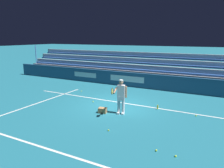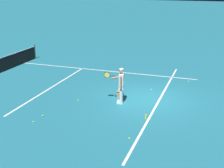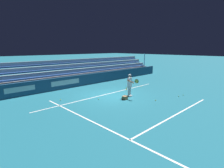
{
  "view_description": "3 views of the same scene",
  "coord_description": "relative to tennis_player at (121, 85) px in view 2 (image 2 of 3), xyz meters",
  "views": [
    {
      "loc": [
        -5.37,
        10.46,
        3.74
      ],
      "look_at": [
        0.43,
        -0.36,
        1.08
      ],
      "focal_mm": 35.0,
      "sensor_mm": 36.0,
      "label": 1
    },
    {
      "loc": [
        -14.25,
        -3.01,
        5.63
      ],
      "look_at": [
        -0.2,
        1.88,
        0.66
      ],
      "focal_mm": 50.0,
      "sensor_mm": 36.0,
      "label": 2
    },
    {
      "loc": [
        9.15,
        9.7,
        3.7
      ],
      "look_at": [
        0.32,
        0.49,
        1.05
      ],
      "focal_mm": 28.0,
      "sensor_mm": 36.0,
      "label": 3
    }
  ],
  "objects": [
    {
      "name": "ball_box_cardboard",
      "position": [
        0.87,
        0.3,
        -0.76
      ],
      "size": [
        0.45,
        0.38,
        0.26
      ],
      "primitive_type": "cube",
      "rotation": [
        0.0,
        0.0,
        0.21
      ],
      "color": "#A87F51",
      "rests_on": "ground"
    },
    {
      "name": "tennis_ball_midcourt",
      "position": [
        -3.29,
        2.76,
        -0.86
      ],
      "size": [
        0.07,
        0.07,
        0.07
      ],
      "primitive_type": "sphere",
      "color": "#CCE533",
      "rests_on": "ground"
    },
    {
      "name": "tennis_ball_far_left",
      "position": [
        4.38,
        -2.76,
        -0.86
      ],
      "size": [
        0.07,
        0.07,
        0.07
      ],
      "primitive_type": "sphere",
      "color": "#CCE533",
      "rests_on": "ground"
    },
    {
      "name": "tennis_ball_far_right",
      "position": [
        -2.64,
        2.7,
        -0.86
      ],
      "size": [
        0.07,
        0.07,
        0.07
      ],
      "primitive_type": "sphere",
      "color": "#CCE533",
      "rests_on": "ground"
    },
    {
      "name": "water_bottle",
      "position": [
        -1.4,
        -1.57,
        -0.78
      ],
      "size": [
        0.07,
        0.07,
        0.22
      ],
      "primitive_type": "cylinder",
      "color": "yellow",
      "rests_on": "ground"
    },
    {
      "name": "court_sideline_white",
      "position": [
        5.01,
        2.8,
        -0.89
      ],
      "size": [
        0.1,
        12.0,
        0.01
      ],
      "primitive_type": "cube",
      "color": "white",
      "rests_on": "ground"
    },
    {
      "name": "tennis_player",
      "position": [
        0.0,
        0.0,
        0.0
      ],
      "size": [
        0.59,
        1.05,
        1.71
      ],
      "color": "silver",
      "rests_on": "ground"
    },
    {
      "name": "ground_plane",
      "position": [
        0.9,
        -1.2,
        -0.89
      ],
      "size": [
        160.0,
        160.0,
        0.0
      ],
      "primitive_type": "plane",
      "color": "#1E6B7F"
    },
    {
      "name": "court_service_line_white",
      "position": [
        0.9,
        4.3,
        -0.89
      ],
      "size": [
        8.22,
        0.1,
        0.01
      ],
      "primitive_type": "cube",
      "color": "white",
      "rests_on": "ground"
    },
    {
      "name": "tennis_ball_stray_back",
      "position": [
        -0.45,
        2.05,
        -0.86
      ],
      "size": [
        0.07,
        0.07,
        0.07
      ],
      "primitive_type": "sphere",
      "color": "#CCE533",
      "rests_on": "ground"
    },
    {
      "name": "tennis_ball_on_baseline",
      "position": [
        -3.35,
        -1.4,
        -0.86
      ],
      "size": [
        0.07,
        0.07,
        0.07
      ],
      "primitive_type": "sphere",
      "color": "#CCE533",
      "rests_on": "ground"
    },
    {
      "name": "tennis_ball_near_player",
      "position": [
        2.28,
        -1.01,
        -0.86
      ],
      "size": [
        0.07,
        0.07,
        0.07
      ],
      "primitive_type": "sphere",
      "color": "#CCE533",
      "rests_on": "ground"
    },
    {
      "name": "court_baseline_white",
      "position": [
        0.9,
        -1.7,
        -0.89
      ],
      "size": [
        12.0,
        0.1,
        0.01
      ],
      "primitive_type": "cube",
      "color": "white",
      "rests_on": "ground"
    }
  ]
}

